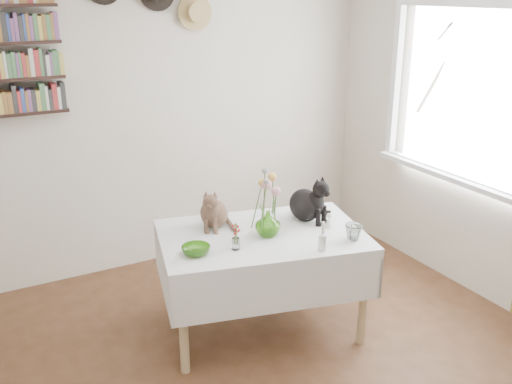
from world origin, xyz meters
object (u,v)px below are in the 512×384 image
tabby_cat (214,206)px  flower_vase (268,223)px  black_cat (305,197)px  dining_table (262,258)px

tabby_cat → flower_vase: (0.24, -0.31, -0.06)m
flower_vase → tabby_cat: bearing=128.3°
black_cat → flower_vase: size_ratio=1.95×
black_cat → flower_vase: 0.39m
flower_vase → dining_table: bearing=111.9°
black_cat → flower_vase: (-0.36, -0.12, -0.08)m
tabby_cat → dining_table: bearing=-13.6°
dining_table → tabby_cat: (-0.22, 0.26, 0.32)m
tabby_cat → black_cat: size_ratio=0.87×
dining_table → tabby_cat: size_ratio=5.13×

